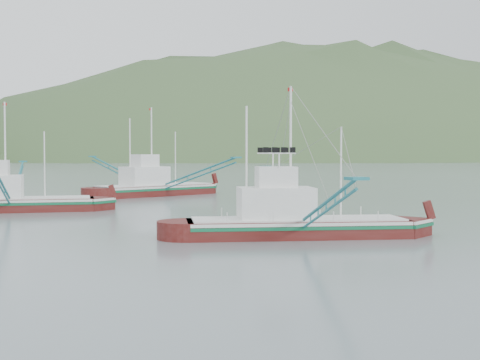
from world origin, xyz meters
name	(u,v)px	position (x,y,z in m)	size (l,w,h in m)	color
ground	(277,242)	(0.00, 0.00, 0.00)	(1200.00, 1200.00, 0.00)	slate
main_boat	(295,208)	(1.77, 1.47, 1.74)	(13.36, 23.05, 9.47)	#490F0C
bg_boat_left	(9,194)	(-13.58, 25.33, 1.47)	(13.83, 24.39, 9.91)	#490F0C
bg_boat_far	(154,176)	(2.55, 41.59, 2.21)	(15.21, 25.63, 10.91)	#490F0C
headland_right	(341,159)	(240.00, 430.00, 0.00)	(684.00, 432.00, 306.00)	#39542B
ridge_distant	(51,159)	(30.00, 560.00, 0.00)	(960.00, 400.00, 240.00)	slate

